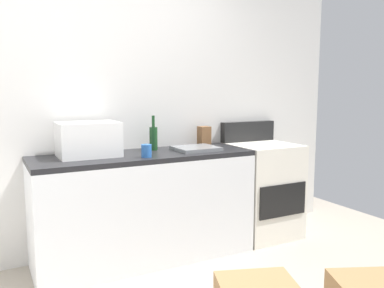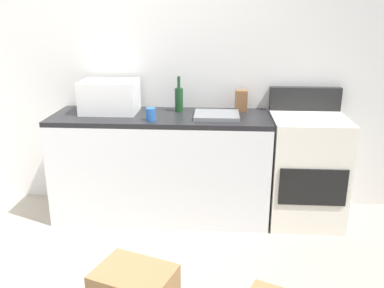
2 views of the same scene
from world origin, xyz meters
name	(u,v)px [view 1 (image 1 of 2)]	position (x,y,z in m)	size (l,w,h in m)	color
wall_back	(95,104)	(0.00, 1.55, 1.30)	(5.00, 0.10, 2.60)	silver
kitchen_counter	(145,207)	(0.30, 1.20, 0.45)	(1.80, 0.60, 0.90)	silver
stove_oven	(262,188)	(1.52, 1.21, 0.47)	(0.60, 0.61, 1.10)	silver
microwave	(88,139)	(-0.13, 1.27, 1.04)	(0.46, 0.34, 0.27)	white
sink_basin	(196,148)	(0.77, 1.17, 0.92)	(0.36, 0.32, 0.03)	slate
wine_bottle	(153,137)	(0.44, 1.34, 1.01)	(0.07, 0.07, 0.30)	#193F1E
coffee_mug	(146,151)	(0.25, 1.02, 0.95)	(0.08, 0.08, 0.10)	#2659A5
knife_block	(204,136)	(0.97, 1.39, 0.99)	(0.10, 0.10, 0.18)	brown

